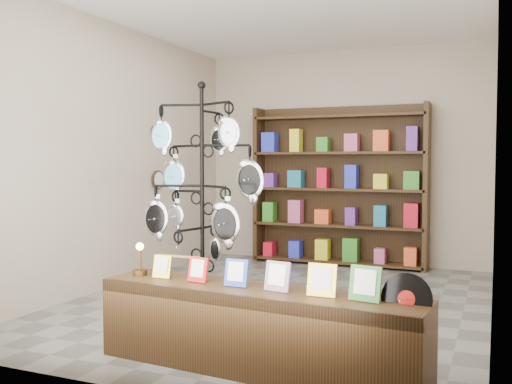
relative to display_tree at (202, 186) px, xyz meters
The scene contains 6 objects.
ground 1.68m from the display_tree, 75.23° to the left, with size 5.00×5.00×0.00m, color slate.
room_envelope 1.32m from the display_tree, 75.23° to the left, with size 5.00×5.00×5.00m.
display_tree is the anchor object (origin of this frame).
front_shelf 1.46m from the display_tree, 42.79° to the right, with size 2.34×0.65×0.82m.
back_shelving 3.43m from the display_tree, 85.06° to the left, with size 2.42×0.36×2.20m.
wall_clocks 2.56m from the display_tree, 131.10° to the left, with size 0.03×0.24×0.84m.
Camera 1 is at (2.02, -5.41, 1.42)m, focal length 40.00 mm.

